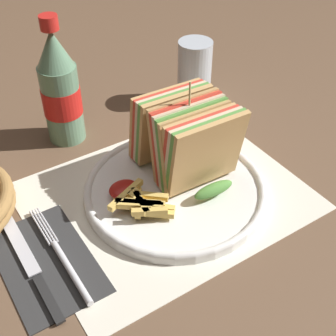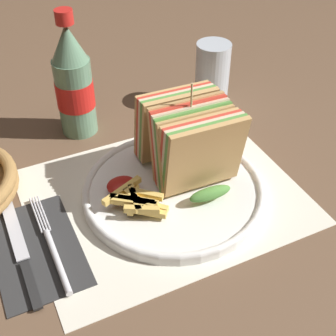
{
  "view_description": "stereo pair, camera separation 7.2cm",
  "coord_description": "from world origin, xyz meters",
  "views": [
    {
      "loc": [
        -0.3,
        -0.47,
        0.5
      ],
      "look_at": [
        0.01,
        -0.01,
        0.04
      ],
      "focal_mm": 50.0,
      "sensor_mm": 36.0,
      "label": 1
    },
    {
      "loc": [
        -0.23,
        -0.51,
        0.5
      ],
      "look_at": [
        0.01,
        -0.01,
        0.04
      ],
      "focal_mm": 50.0,
      "sensor_mm": 36.0,
      "label": 2
    }
  ],
  "objects": [
    {
      "name": "fries_pile",
      "position": [
        -0.06,
        -0.04,
        0.03
      ],
      "size": [
        0.09,
        0.09,
        0.02
      ],
      "color": "#E0B756",
      "rests_on": "plate_main"
    },
    {
      "name": "glass_near",
      "position": [
        0.19,
        0.19,
        0.05
      ],
      "size": [
        0.07,
        0.07,
        0.13
      ],
      "color": "silver",
      "rests_on": "ground_plane"
    },
    {
      "name": "placemat",
      "position": [
        -0.01,
        -0.02,
        0.0
      ],
      "size": [
        0.41,
        0.33,
        0.0
      ],
      "color": "silver",
      "rests_on": "ground_plane"
    },
    {
      "name": "knife",
      "position": [
        -0.23,
        -0.05,
        0.01
      ],
      "size": [
        0.02,
        0.2,
        0.0
      ],
      "rotation": [
        0.0,
        0.0,
        0.0
      ],
      "color": "black",
      "rests_on": "napkin"
    },
    {
      "name": "plate_main",
      "position": [
        0.01,
        -0.03,
        0.01
      ],
      "size": [
        0.28,
        0.28,
        0.02
      ],
      "color": "white",
      "rests_on": "ground_plane"
    },
    {
      "name": "fork",
      "position": [
        -0.19,
        -0.06,
        0.01
      ],
      "size": [
        0.01,
        0.19,
        0.01
      ],
      "rotation": [
        0.0,
        0.0,
        0.0
      ],
      "color": "silver",
      "rests_on": "napkin"
    },
    {
      "name": "ground_plane",
      "position": [
        0.0,
        0.0,
        0.0
      ],
      "size": [
        4.0,
        4.0,
        0.0
      ],
      "primitive_type": "plane",
      "color": "brown"
    },
    {
      "name": "napkin",
      "position": [
        -0.21,
        -0.04,
        0.0
      ],
      "size": [
        0.12,
        0.19,
        0.0
      ],
      "color": "#2D2D2D",
      "rests_on": "ground_plane"
    },
    {
      "name": "coke_bottle_near",
      "position": [
        -0.07,
        0.21,
        0.1
      ],
      "size": [
        0.07,
        0.07,
        0.23
      ],
      "color": "slate",
      "rests_on": "ground_plane"
    },
    {
      "name": "club_sandwich",
      "position": [
        0.04,
        -0.0,
        0.08
      ],
      "size": [
        0.13,
        0.17,
        0.16
      ],
      "color": "tan",
      "rests_on": "plate_main"
    },
    {
      "name": "ketchup_blob",
      "position": [
        -0.07,
        0.0,
        0.03
      ],
      "size": [
        0.05,
        0.04,
        0.02
      ],
      "color": "maroon",
      "rests_on": "plate_main"
    }
  ]
}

